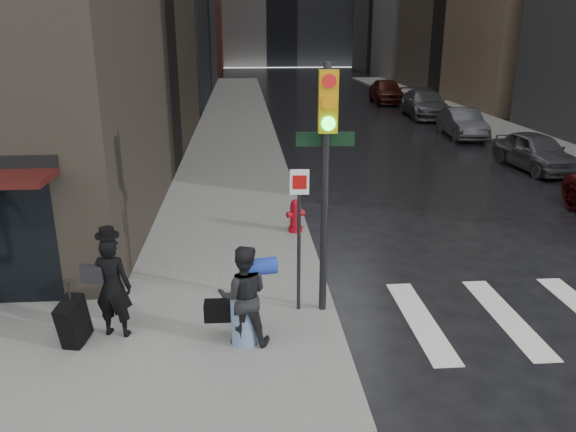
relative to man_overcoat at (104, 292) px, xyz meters
name	(u,v)px	position (x,y,z in m)	size (l,w,h in m)	color
ground	(224,360)	(1.90, -0.63, -0.95)	(140.00, 140.00, 0.00)	black
sidewalk_left	(236,113)	(1.90, 26.37, -0.88)	(4.00, 50.00, 0.15)	slate
sidewalk_right	(450,111)	(15.40, 26.37, -0.88)	(3.00, 50.00, 0.15)	slate
man_overcoat	(104,292)	(0.00, 0.00, 0.00)	(1.17, 0.91, 1.92)	black
man_jeans	(243,295)	(2.23, -0.38, 0.04)	(1.19, 0.65, 1.68)	black
traffic_light	(324,159)	(3.61, 0.58, 2.00)	(1.09, 0.50, 4.35)	black
fire_hydrant	(296,217)	(3.55, 4.81, -0.43)	(0.48, 0.37, 0.83)	maroon
parked_car_1	(536,151)	(13.08, 11.22, -0.27)	(1.62, 4.03, 1.37)	#47474C
parked_car_2	(462,123)	(12.84, 17.83, -0.27)	(1.44, 4.13, 1.36)	#404045
parked_car_3	(425,104)	(13.08, 24.44, -0.17)	(2.18, 5.37, 1.56)	#444449
parked_car_4	(387,91)	(12.43, 31.05, -0.11)	(1.98, 4.93, 1.68)	#3B110B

